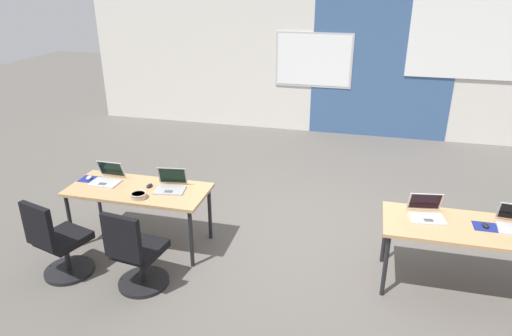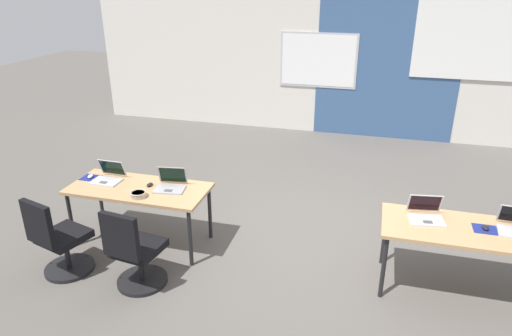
# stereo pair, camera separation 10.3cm
# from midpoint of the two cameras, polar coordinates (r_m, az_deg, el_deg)

# --- Properties ---
(ground_plane) EXTENTS (24.00, 24.00, 0.00)m
(ground_plane) POSITION_cam_midpoint_polar(r_m,az_deg,el_deg) (5.72, 4.56, -8.37)
(ground_plane) COLOR #56514C
(back_wall_assembly) EXTENTS (10.00, 0.27, 2.80)m
(back_wall_assembly) POSITION_cam_midpoint_polar(r_m,az_deg,el_deg) (9.19, 9.70, 12.91)
(back_wall_assembly) COLOR silver
(back_wall_assembly) RESTS_ON ground
(desk_near_left) EXTENTS (1.60, 0.70, 0.72)m
(desk_near_left) POSITION_cam_midpoint_polar(r_m,az_deg,el_deg) (5.43, -14.89, -3.03)
(desk_near_left) COLOR tan
(desk_near_left) RESTS_ON ground
(desk_near_right) EXTENTS (1.60, 0.70, 0.72)m
(desk_near_right) POSITION_cam_midpoint_polar(r_m,az_deg,el_deg) (4.92, 24.19, -7.23)
(desk_near_right) COLOR tan
(desk_near_right) RESTS_ON ground
(laptop_near_left_end) EXTENTS (0.34, 0.32, 0.22)m
(laptop_near_left_end) POSITION_cam_midpoint_polar(r_m,az_deg,el_deg) (5.66, -18.48, -1.17)
(laptop_near_left_end) COLOR #B7B7BC
(laptop_near_left_end) RESTS_ON desk_near_left
(mousepad_near_left_end) EXTENTS (0.22, 0.19, 0.00)m
(mousepad_near_left_end) POSITION_cam_midpoint_polar(r_m,az_deg,el_deg) (5.81, -20.47, -1.30)
(mousepad_near_left_end) COLOR navy
(mousepad_near_left_end) RESTS_ON desk_near_left
(mouse_near_left_end) EXTENTS (0.08, 0.11, 0.03)m
(mouse_near_left_end) POSITION_cam_midpoint_polar(r_m,az_deg,el_deg) (5.81, -20.49, -1.13)
(mouse_near_left_end) COLOR silver
(mouse_near_left_end) RESTS_ON mousepad_near_left_end
(chair_near_left_end) EXTENTS (0.54, 0.60, 0.92)m
(chair_near_left_end) POSITION_cam_midpoint_polar(r_m,az_deg,el_deg) (5.26, -23.80, -8.75)
(chair_near_left_end) COLOR black
(chair_near_left_end) RESTS_ON ground
(laptop_near_left_inner) EXTENTS (0.37, 0.34, 0.23)m
(laptop_near_left_inner) POSITION_cam_midpoint_polar(r_m,az_deg,el_deg) (5.28, -11.08, -2.09)
(laptop_near_left_inner) COLOR #9E9EA3
(laptop_near_left_inner) RESTS_ON desk_near_left
(mouse_near_left_inner) EXTENTS (0.06, 0.10, 0.03)m
(mouse_near_left_inner) POSITION_cam_midpoint_polar(r_m,az_deg,el_deg) (5.40, -13.62, -2.14)
(mouse_near_left_inner) COLOR black
(mouse_near_left_inner) RESTS_ON desk_near_left
(chair_near_left_inner) EXTENTS (0.52, 0.56, 0.92)m
(chair_near_left_inner) POSITION_cam_midpoint_polar(r_m,az_deg,el_deg) (4.81, -15.23, -10.54)
(chair_near_left_inner) COLOR black
(chair_near_left_inner) RESTS_ON ground
(mousepad_near_right_end) EXTENTS (0.22, 0.19, 0.00)m
(mousepad_near_right_end) POSITION_cam_midpoint_polar(r_m,az_deg,el_deg) (4.95, 26.01, -6.57)
(mousepad_near_right_end) COLOR navy
(mousepad_near_right_end) RESTS_ON desk_near_right
(mouse_near_right_end) EXTENTS (0.06, 0.10, 0.03)m
(mouse_near_right_end) POSITION_cam_midpoint_polar(r_m,az_deg,el_deg) (4.94, 26.05, -6.37)
(mouse_near_right_end) COLOR black
(mouse_near_right_end) RESTS_ON mousepad_near_right_end
(laptop_near_right_inner) EXTENTS (0.37, 0.36, 0.23)m
(laptop_near_right_inner) POSITION_cam_midpoint_polar(r_m,az_deg,el_deg) (4.90, 19.81, -5.21)
(laptop_near_right_inner) COLOR silver
(laptop_near_right_inner) RESTS_ON desk_near_right
(snack_bowl) EXTENTS (0.18, 0.18, 0.06)m
(snack_bowl) POSITION_cam_midpoint_polar(r_m,az_deg,el_deg) (5.16, -14.94, -3.28)
(snack_bowl) COLOR tan
(snack_bowl) RESTS_ON desk_near_left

